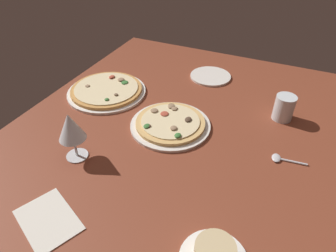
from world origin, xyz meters
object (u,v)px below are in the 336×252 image
object	(u,v)px
side_plate	(210,76)
spoon	(281,159)
pizza_main	(170,124)
wine_glass_far	(71,128)
pizza_side	(107,90)
paper_menu	(48,220)
water_glass	(284,109)

from	to	relation	value
side_plate	spoon	distance (cm)	55.96
pizza_main	spoon	world-z (taller)	pizza_main
wine_glass_far	pizza_side	bearing A→B (deg)	-160.35
paper_menu	spoon	size ratio (longest dim) A/B	1.58
water_glass	side_plate	world-z (taller)	water_glass
pizza_side	water_glass	bearing A→B (deg)	99.58
wine_glass_far	paper_menu	world-z (taller)	wine_glass_far
pizza_main	water_glass	xyz separation A→B (cm)	(-21.33, 35.15, 2.78)
pizza_side	water_glass	xyz separation A→B (cm)	(-11.53, 68.32, 2.75)
side_plate	paper_menu	bearing A→B (deg)	-8.55
paper_menu	side_plate	bearing A→B (deg)	-164.04
pizza_side	wine_glass_far	size ratio (longest dim) A/B	1.99
pizza_side	spoon	size ratio (longest dim) A/B	2.98
water_glass	side_plate	bearing A→B (deg)	-119.53
pizza_main	water_glass	bearing A→B (deg)	121.25
pizza_main	pizza_side	bearing A→B (deg)	-106.46
wine_glass_far	paper_menu	bearing A→B (deg)	20.09
wine_glass_far	water_glass	size ratio (longest dim) A/B	1.73
side_plate	paper_menu	world-z (taller)	side_plate
pizza_side	spoon	distance (cm)	72.20
wine_glass_far	spoon	distance (cm)	64.36
pizza_side	wine_glass_far	world-z (taller)	wine_glass_far
paper_menu	water_glass	bearing A→B (deg)	170.40
pizza_side	wine_glass_far	bearing A→B (deg)	19.65
pizza_main	side_plate	world-z (taller)	pizza_main
pizza_side	side_plate	distance (cm)	46.14
pizza_side	side_plate	size ratio (longest dim) A/B	1.78
water_glass	side_plate	size ratio (longest dim) A/B	0.52
side_plate	spoon	size ratio (longest dim) A/B	1.68
pizza_main	water_glass	size ratio (longest dim) A/B	3.04
pizza_side	water_glass	distance (cm)	69.34
pizza_main	side_plate	distance (cm)	40.57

